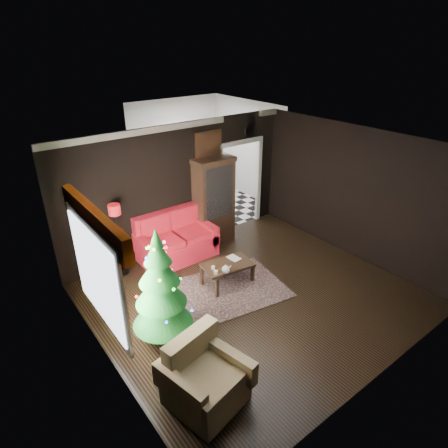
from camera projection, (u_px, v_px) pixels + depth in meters
floor at (253, 296)px, 7.17m from camera, size 5.50×5.50×0.00m
ceiling at (259, 149)px, 5.92m from camera, size 5.50×5.50×0.00m
wall_back at (180, 188)px, 8.33m from camera, size 5.50×0.00×5.50m
wall_front at (389, 302)px, 4.76m from camera, size 5.50×0.00×5.50m
wall_left at (100, 287)px, 5.05m from camera, size 0.00×5.50×5.50m
wall_right at (354, 193)px, 8.04m from camera, size 0.00×5.50×5.50m
doorway at (240, 186)px, 9.41m from camera, size 1.10×0.10×2.10m
left_window at (97, 276)px, 5.19m from camera, size 0.05×1.60×1.40m
valance at (93, 220)px, 4.87m from camera, size 0.12×2.10×0.35m
kitchen_floor at (206, 206)px, 10.94m from camera, size 3.00×3.00×0.00m
kitchen_window at (176, 137)px, 11.22m from camera, size 0.70×0.06×0.70m
rug at (227, 290)px, 7.32m from camera, size 2.37×1.89×0.01m
loveseat at (177, 237)px, 8.19m from camera, size 1.70×0.90×1.00m
curio_cabinet at (214, 202)px, 8.77m from camera, size 0.90×0.45×1.90m
floor_lamp at (119, 240)px, 7.40m from camera, size 0.25×0.25×1.48m
christmas_tree at (160, 286)px, 5.67m from camera, size 1.02×1.02×1.79m
armchair at (206, 376)px, 4.91m from camera, size 1.09×1.09×0.93m
coffee_table at (227, 273)px, 7.45m from camera, size 1.02×0.70×0.43m
teapot at (226, 269)px, 7.04m from camera, size 0.19×0.19×0.16m
cup_a at (216, 272)px, 7.03m from camera, size 0.09×0.09×0.07m
cup_b at (213, 268)px, 7.18m from camera, size 0.08×0.08×0.06m
book at (230, 255)px, 7.42m from camera, size 0.19×0.03×0.26m
wall_clock at (250, 131)px, 8.91m from camera, size 0.32×0.32×0.06m
painting at (208, 144)px, 8.32m from camera, size 0.62×0.05×0.52m
kitchen_counter at (183, 180)px, 11.60m from camera, size 1.80×0.60×0.90m
kitchen_table at (203, 199)px, 10.40m from camera, size 0.70×0.70×0.75m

